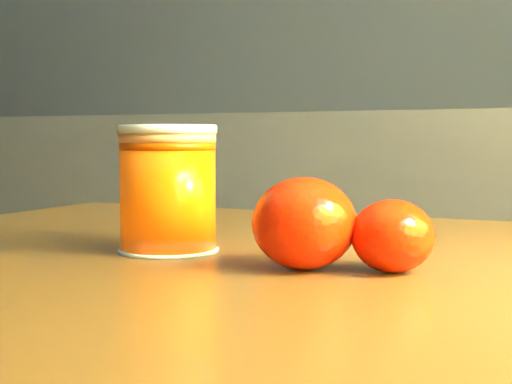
% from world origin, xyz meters
% --- Properties ---
extents(kitchen_counter, '(3.15, 0.60, 0.90)m').
position_xyz_m(kitchen_counter, '(0.00, 1.45, 0.45)').
color(kitchen_counter, '#545359').
rests_on(kitchen_counter, ground).
extents(juice_glass, '(0.08, 0.08, 0.10)m').
position_xyz_m(juice_glass, '(0.78, 0.15, 0.80)').
color(juice_glass, '#FF5505').
rests_on(juice_glass, table).
extents(orange_front, '(0.08, 0.08, 0.07)m').
position_xyz_m(orange_front, '(0.91, 0.12, 0.78)').
color(orange_front, '#FF2405').
rests_on(orange_front, table).
extents(orange_back, '(0.06, 0.06, 0.05)m').
position_xyz_m(orange_back, '(0.97, 0.14, 0.77)').
color(orange_back, '#FF2405').
rests_on(orange_back, table).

